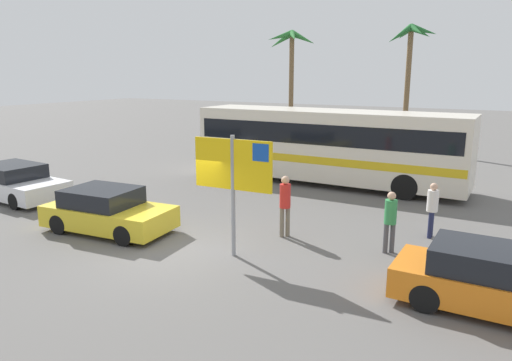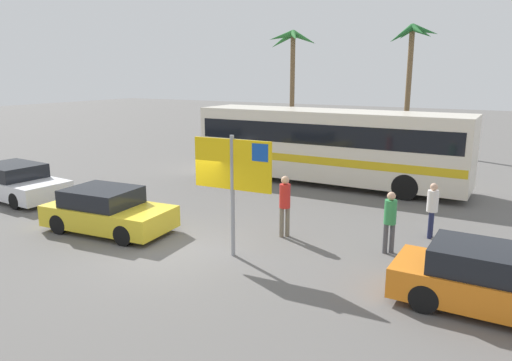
{
  "view_description": "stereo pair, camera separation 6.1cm",
  "coord_description": "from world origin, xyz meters",
  "px_view_note": "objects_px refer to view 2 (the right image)",
  "views": [
    {
      "loc": [
        7.89,
        -9.3,
        4.71
      ],
      "look_at": [
        0.47,
        3.73,
        1.3
      ],
      "focal_mm": 33.14,
      "sensor_mm": 36.0,
      "label": 1
    },
    {
      "loc": [
        7.94,
        -9.27,
        4.71
      ],
      "look_at": [
        0.47,
        3.73,
        1.3
      ],
      "focal_mm": 33.14,
      "sensor_mm": 36.0,
      "label": 2
    }
  ],
  "objects_px": {
    "ferry_sign": "(234,169)",
    "car_orange": "(494,282)",
    "bus_front_coach": "(328,143)",
    "pedestrian_near_sign": "(390,217)",
    "pedestrian_crossing_lot": "(285,201)",
    "car_yellow": "(107,211)",
    "car_white": "(16,182)",
    "pedestrian_by_bus": "(432,206)"
  },
  "relations": [
    {
      "from": "car_yellow",
      "to": "pedestrian_by_bus",
      "type": "distance_m",
      "value": 9.66
    },
    {
      "from": "pedestrian_by_bus",
      "to": "bus_front_coach",
      "type": "bearing_deg",
      "value": 134.61
    },
    {
      "from": "pedestrian_near_sign",
      "to": "pedestrian_by_bus",
      "type": "bearing_deg",
      "value": -56.81
    },
    {
      "from": "bus_front_coach",
      "to": "car_orange",
      "type": "bearing_deg",
      "value": -51.91
    },
    {
      "from": "ferry_sign",
      "to": "pedestrian_by_bus",
      "type": "relative_size",
      "value": 1.95
    },
    {
      "from": "pedestrian_near_sign",
      "to": "pedestrian_crossing_lot",
      "type": "xyz_separation_m",
      "value": [
        -3.0,
        -0.21,
        0.09
      ]
    },
    {
      "from": "car_white",
      "to": "pedestrian_by_bus",
      "type": "height_order",
      "value": "pedestrian_by_bus"
    },
    {
      "from": "car_orange",
      "to": "car_white",
      "type": "xyz_separation_m",
      "value": [
        -16.55,
        0.72,
        0.0
      ]
    },
    {
      "from": "pedestrian_crossing_lot",
      "to": "car_white",
      "type": "bearing_deg",
      "value": 51.96
    },
    {
      "from": "car_orange",
      "to": "pedestrian_crossing_lot",
      "type": "distance_m",
      "value": 5.98
    },
    {
      "from": "pedestrian_near_sign",
      "to": "car_white",
      "type": "bearing_deg",
      "value": 61.32
    },
    {
      "from": "pedestrian_crossing_lot",
      "to": "ferry_sign",
      "type": "bearing_deg",
      "value": 122.46
    },
    {
      "from": "car_white",
      "to": "pedestrian_by_bus",
      "type": "distance_m",
      "value": 15.02
    },
    {
      "from": "pedestrian_by_bus",
      "to": "pedestrian_near_sign",
      "type": "bearing_deg",
      "value": -113.32
    },
    {
      "from": "pedestrian_near_sign",
      "to": "pedestrian_crossing_lot",
      "type": "distance_m",
      "value": 3.01
    },
    {
      "from": "car_orange",
      "to": "car_white",
      "type": "bearing_deg",
      "value": 177.83
    },
    {
      "from": "bus_front_coach",
      "to": "pedestrian_crossing_lot",
      "type": "bearing_deg",
      "value": -78.21
    },
    {
      "from": "car_yellow",
      "to": "pedestrian_near_sign",
      "type": "height_order",
      "value": "pedestrian_near_sign"
    },
    {
      "from": "car_yellow",
      "to": "pedestrian_by_bus",
      "type": "bearing_deg",
      "value": 20.82
    },
    {
      "from": "car_yellow",
      "to": "pedestrian_crossing_lot",
      "type": "distance_m",
      "value": 5.41
    },
    {
      "from": "car_white",
      "to": "car_orange",
      "type": "bearing_deg",
      "value": 1.22
    },
    {
      "from": "bus_front_coach",
      "to": "pedestrian_near_sign",
      "type": "xyz_separation_m",
      "value": [
        4.49,
        -6.96,
        -0.79
      ]
    },
    {
      "from": "bus_front_coach",
      "to": "car_yellow",
      "type": "height_order",
      "value": "bus_front_coach"
    },
    {
      "from": "bus_front_coach",
      "to": "pedestrian_crossing_lot",
      "type": "xyz_separation_m",
      "value": [
        1.5,
        -7.17,
        -0.7
      ]
    },
    {
      "from": "car_yellow",
      "to": "pedestrian_near_sign",
      "type": "distance_m",
      "value": 8.28
    },
    {
      "from": "car_orange",
      "to": "pedestrian_near_sign",
      "type": "relative_size",
      "value": 2.38
    },
    {
      "from": "car_yellow",
      "to": "car_white",
      "type": "relative_size",
      "value": 0.91
    },
    {
      "from": "car_orange",
      "to": "pedestrian_near_sign",
      "type": "height_order",
      "value": "pedestrian_near_sign"
    },
    {
      "from": "pedestrian_near_sign",
      "to": "car_orange",
      "type": "bearing_deg",
      "value": -163.71
    },
    {
      "from": "car_orange",
      "to": "car_yellow",
      "type": "bearing_deg",
      "value": -178.16
    },
    {
      "from": "car_orange",
      "to": "pedestrian_crossing_lot",
      "type": "xyz_separation_m",
      "value": [
        -5.64,
        1.94,
        0.45
      ]
    },
    {
      "from": "pedestrian_near_sign",
      "to": "pedestrian_by_bus",
      "type": "height_order",
      "value": "pedestrian_near_sign"
    },
    {
      "from": "ferry_sign",
      "to": "car_orange",
      "type": "height_order",
      "value": "ferry_sign"
    },
    {
      "from": "car_white",
      "to": "pedestrian_crossing_lot",
      "type": "xyz_separation_m",
      "value": [
        10.91,
        1.22,
        0.45
      ]
    },
    {
      "from": "car_white",
      "to": "pedestrian_crossing_lot",
      "type": "relative_size",
      "value": 2.45
    },
    {
      "from": "ferry_sign",
      "to": "pedestrian_by_bus",
      "type": "height_order",
      "value": "ferry_sign"
    },
    {
      "from": "ferry_sign",
      "to": "car_white",
      "type": "relative_size",
      "value": 0.71
    },
    {
      "from": "ferry_sign",
      "to": "pedestrian_crossing_lot",
      "type": "distance_m",
      "value": 2.4
    },
    {
      "from": "pedestrian_crossing_lot",
      "to": "car_yellow",
      "type": "bearing_deg",
      "value": 69.92
    },
    {
      "from": "ferry_sign",
      "to": "car_white",
      "type": "bearing_deg",
      "value": 172.45
    },
    {
      "from": "car_yellow",
      "to": "pedestrian_crossing_lot",
      "type": "relative_size",
      "value": 2.22
    },
    {
      "from": "ferry_sign",
      "to": "car_yellow",
      "type": "xyz_separation_m",
      "value": [
        -4.44,
        -0.22,
        -1.69
      ]
    }
  ]
}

